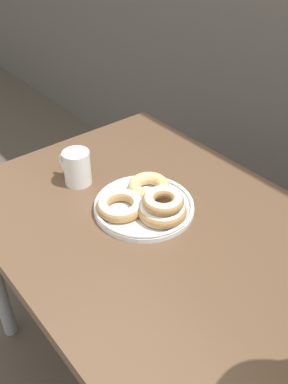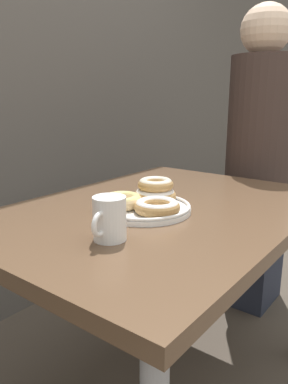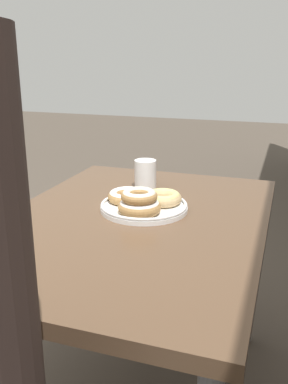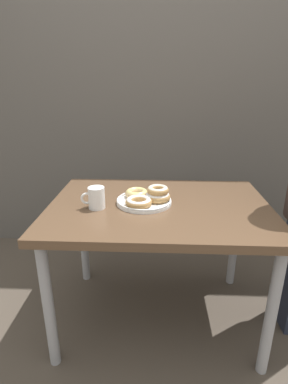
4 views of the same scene
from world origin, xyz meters
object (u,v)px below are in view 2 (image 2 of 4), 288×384
at_px(coffee_mug, 109,218).
at_px(person_figure, 261,159).
at_px(donut_plate, 146,201).
at_px(dining_table, 161,229).

distance_m(coffee_mug, person_figure, 1.10).
bearing_deg(person_figure, coffee_mug, -177.34).
bearing_deg(coffee_mug, donut_plate, 16.56).
distance_m(dining_table, coffee_mug, 0.34).
bearing_deg(person_figure, dining_table, 179.16).
bearing_deg(dining_table, person_figure, -0.84).
height_order(dining_table, person_figure, person_figure).
bearing_deg(donut_plate, dining_table, -7.36).
relative_size(dining_table, person_figure, 0.78).
height_order(coffee_mug, person_figure, person_figure).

